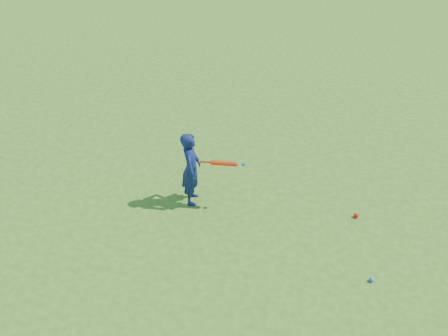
% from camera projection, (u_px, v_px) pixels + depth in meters
% --- Properties ---
extents(ground, '(80.00, 80.00, 0.00)m').
position_uv_depth(ground, '(169.00, 201.00, 7.82)').
color(ground, '#346518').
rests_on(ground, ground).
extents(child, '(0.36, 0.48, 1.21)m').
position_uv_depth(child, '(191.00, 169.00, 7.51)').
color(child, '#111C4F').
rests_on(child, ground).
extents(ground_ball_red, '(0.08, 0.08, 0.08)m').
position_uv_depth(ground_ball_red, '(356.00, 215.00, 7.48)').
color(ground_ball_red, red).
rests_on(ground_ball_red, ground).
extents(ground_ball_blue, '(0.06, 0.06, 0.06)m').
position_uv_depth(ground_ball_blue, '(371.00, 280.00, 6.43)').
color(ground_ball_blue, blue).
rests_on(ground_ball_blue, ground).
extents(bat_swing, '(0.68, 0.11, 0.08)m').
position_uv_depth(bat_swing, '(225.00, 163.00, 7.32)').
color(bat_swing, red).
rests_on(bat_swing, ground).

